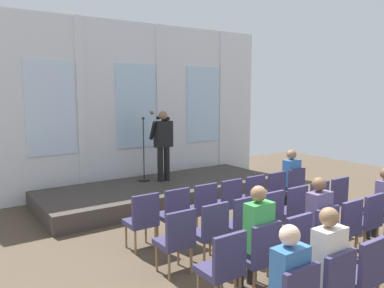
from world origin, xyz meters
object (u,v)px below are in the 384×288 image
Objects in this scene: audience_r2_c3 at (316,218)px; chair_r2_c4 at (344,225)px; speaker at (163,140)px; mic_stand at (144,167)px; chair_r1_c6 at (334,198)px; chair_r2_c0 at (223,265)px; chair_r0_c2 at (202,206)px; audience_r2_c6 at (382,200)px; audience_r0_c6 at (289,177)px; chair_r1_c2 at (241,222)px; chair_r1_c3 at (268,215)px; audience_r3_c0 at (285,282)px; chair_r1_c4 at (292,209)px; chair_r0_c5 at (272,191)px; chair_r1_c5 at (314,203)px; chair_r2_c2 at (292,243)px; chair_r1_c1 at (211,229)px; audience_r2_c1 at (256,233)px; chair_r2_c3 at (320,233)px; chair_r0_c4 at (251,195)px; chair_r0_c6 at (292,187)px; chair_r3_c2 at (362,272)px; chair_r3_c1 at (330,287)px; chair_r1_c0 at (177,238)px; chair_r0_c1 at (174,211)px; chair_r2_c5 at (367,218)px; chair_r0_c3 at (228,200)px; audience_r3_c1 at (324,263)px.

audience_r2_c3 is 1.43× the size of chair_r2_c4.
speaker reaches higher than mic_stand.
chair_r1_c6 is 1.00× the size of chair_r2_c0.
chair_r0_c2 is at bearing -97.34° from mic_stand.
audience_r2_c3 reaches higher than chair_r0_c2.
audience_r2_c6 is at bearing 0.11° from audience_r2_c3.
audience_r2_c6 is (0.00, -2.03, -0.02)m from audience_r0_c6.
speaker is 3.83m from chair_r1_c2.
mic_stand is 3.95m from chair_r1_c2.
chair_r1_c3 is 2.63m from audience_r3_c0.
chair_r1_c4 is at bearing 39.74° from audience_r3_c0.
audience_r3_c0 is (-2.93, -2.96, 0.19)m from chair_r0_c5.
chair_r1_c5 and chair_r2_c0 have the same top height.
speaker is 1.28× the size of audience_r0_c6.
chair_r2_c2 is 1.51m from audience_r3_c0.
audience_r3_c0 is (-0.59, -1.95, 0.19)m from chair_r1_c1.
chair_r1_c3 is 1.00× the size of chair_r2_c2.
audience_r2_c1 reaches higher than audience_r2_c3.
chair_r2_c2 is at bearing -90.00° from chair_r1_c2.
chair_r2_c3 is at bearing -119.98° from chair_r0_c5.
chair_r0_c4 is 1.00× the size of chair_r0_c6.
chair_r0_c4 is at bearing 68.96° from chair_r3_c2.
audience_r2_c1 is 1.03× the size of audience_r2_c3.
chair_r2_c3 is at bearing 40.91° from chair_r3_c1.
chair_r3_c2 is (1.17, -1.01, 0.00)m from chair_r2_c0.
chair_r1_c2 is 1.00× the size of chair_r1_c5.
chair_r1_c4 is (0.00, -1.01, 0.00)m from chair_r0_c4.
chair_r1_c5 is 3.10m from chair_r3_c1.
chair_r0_c6 is at bearing 16.11° from chair_r1_c0.
chair_r1_c1 and chair_r1_c4 have the same top height.
speaker is 5.80m from chair_r3_c2.
chair_r0_c1 and chair_r0_c2 have the same top height.
chair_r0_c4 is at bearing 106.09° from chair_r2_c5.
chair_r0_c6 and chair_r1_c1 have the same top height.
chair_r0_c3 and chair_r3_c1 have the same top height.
chair_r0_c6 is at bearing 0.00° from chair_r0_c4.
audience_r2_c3 reaches higher than chair_r1_c1.
chair_r3_c1 is (-2.93, -3.04, 0.00)m from chair_r0_c6.
audience_r3_c0 is (-3.51, -2.96, 0.19)m from chair_r0_c6.
chair_r0_c6 is 3.10m from chair_r2_c2.
audience_r3_c1 is at bearing -120.64° from chair_r0_c4.
chair_r1_c0 is (-2.93, -1.01, 0.00)m from chair_r0_c5.
chair_r2_c0 is at bearing 180.00° from chair_r2_c2.
chair_r1_c0 is 1.76m from chair_r1_c3.
speaker reaches higher than chair_r2_c0.
chair_r2_c3 is at bearing 0.00° from chair_r2_c2.
audience_r2_c6 is at bearing 4.09° from chair_r2_c4.
chair_r2_c2 is (-2.34, -2.03, 0.00)m from chair_r0_c6.
chair_r1_c4 is at bearing 180.00° from chair_r1_c6.
mic_stand is 4.96m from audience_r2_c1.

